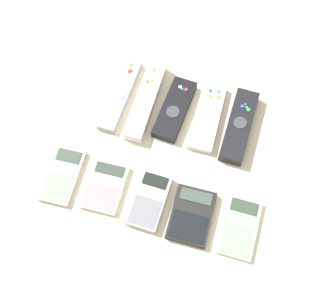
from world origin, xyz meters
TOP-DOWN VIEW (x-y plane):
  - ground_plane at (0.00, 0.00)m, footprint 3.00×3.00m
  - remote_0 at (-0.14, 0.13)m, footprint 0.04×0.20m
  - remote_1 at (-0.08, 0.13)m, footprint 0.05×0.21m
  - remote_2 at (-0.01, 0.13)m, footprint 0.06×0.16m
  - remote_3 at (0.06, 0.13)m, footprint 0.06×0.17m
  - remote_4 at (0.14, 0.13)m, footprint 0.05×0.18m
  - calculator_0 at (-0.19, -0.09)m, footprint 0.07×0.13m
  - calculator_1 at (-0.10, -0.09)m, footprint 0.08×0.12m
  - calculator_2 at (-0.00, -0.09)m, footprint 0.07×0.12m
  - calculator_3 at (0.09, -0.10)m, footprint 0.09×0.12m
  - calculator_4 at (0.19, -0.09)m, footprint 0.07×0.13m

SIDE VIEW (x-z plane):
  - ground_plane at x=0.00m, z-range 0.00..0.00m
  - calculator_4 at x=0.19m, z-range 0.00..0.01m
  - calculator_1 at x=-0.10m, z-range 0.00..0.01m
  - calculator_0 at x=-0.19m, z-range 0.00..0.01m
  - remote_0 at x=-0.14m, z-range 0.00..0.02m
  - calculator_3 at x=0.09m, z-range 0.00..0.02m
  - remote_3 at x=0.06m, z-range 0.00..0.02m
  - calculator_2 at x=0.00m, z-range 0.00..0.02m
  - remote_2 at x=-0.01m, z-range 0.00..0.02m
  - remote_1 at x=-0.08m, z-range 0.00..0.03m
  - remote_4 at x=0.14m, z-range 0.00..0.03m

